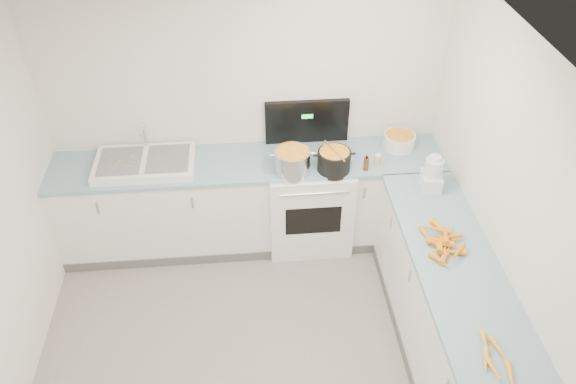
{
  "coord_description": "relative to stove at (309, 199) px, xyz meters",
  "views": [
    {
      "loc": [
        -0.01,
        -2.35,
        3.85
      ],
      "look_at": [
        0.3,
        1.1,
        1.05
      ],
      "focal_mm": 35.0,
      "sensor_mm": 36.0,
      "label": 1
    }
  ],
  "objects": [
    {
      "name": "ceiling",
      "position": [
        -0.55,
        -1.69,
        2.03
      ],
      "size": [
        3.5,
        4.0,
        0.0
      ],
      "primitive_type": null,
      "rotation": [
        3.14,
        0.0,
        0.0
      ],
      "color": "white",
      "rests_on": "ground"
    },
    {
      "name": "wall_back",
      "position": [
        -0.55,
        0.31,
        0.78
      ],
      "size": [
        3.5,
        0.0,
        2.5
      ],
      "primitive_type": null,
      "rotation": [
        1.57,
        0.0,
        0.0
      ],
      "color": "white",
      "rests_on": "ground"
    },
    {
      "name": "wall_right",
      "position": [
        1.2,
        -1.69,
        0.78
      ],
      "size": [
        0.0,
        4.0,
        2.5
      ],
      "primitive_type": null,
      "rotation": [
        1.57,
        0.0,
        -1.57
      ],
      "color": "white",
      "rests_on": "ground"
    },
    {
      "name": "counter_back",
      "position": [
        -0.55,
        0.01,
        -0.0
      ],
      "size": [
        3.5,
        0.62,
        0.94
      ],
      "color": "white",
      "rests_on": "ground"
    },
    {
      "name": "counter_right",
      "position": [
        0.9,
        -1.39,
        -0.0
      ],
      "size": [
        0.62,
        2.2,
        0.94
      ],
      "color": "white",
      "rests_on": "ground"
    },
    {
      "name": "stove",
      "position": [
        0.0,
        0.0,
        0.0
      ],
      "size": [
        0.76,
        0.65,
        1.36
      ],
      "color": "white",
      "rests_on": "ground"
    },
    {
      "name": "sink",
      "position": [
        -1.45,
        0.02,
        0.5
      ],
      "size": [
        0.86,
        0.52,
        0.31
      ],
      "color": "white",
      "rests_on": "counter_back"
    },
    {
      "name": "steel_pot",
      "position": [
        -0.18,
        -0.17,
        0.56
      ],
      "size": [
        0.37,
        0.37,
        0.23
      ],
      "primitive_type": "cylinder",
      "rotation": [
        0.0,
        0.0,
        -0.23
      ],
      "color": "silver",
      "rests_on": "stove"
    },
    {
      "name": "black_pot",
      "position": [
        0.18,
        -0.17,
        0.55
      ],
      "size": [
        0.32,
        0.32,
        0.2
      ],
      "primitive_type": "cylinder",
      "rotation": [
        0.0,
        0.0,
        0.1
      ],
      "color": "black",
      "rests_on": "stove"
    },
    {
      "name": "wooden_spoon",
      "position": [
        0.18,
        -0.17,
        0.66
      ],
      "size": [
        0.13,
        0.32,
        0.01
      ],
      "primitive_type": "cylinder",
      "rotation": [
        1.57,
        0.0,
        0.36
      ],
      "color": "#AD7A47",
      "rests_on": "black_pot"
    },
    {
      "name": "mixing_bowl",
      "position": [
        0.83,
        0.12,
        0.53
      ],
      "size": [
        0.33,
        0.33,
        0.13
      ],
      "primitive_type": "cylinder",
      "rotation": [
        0.0,
        0.0,
        -0.14
      ],
      "color": "white",
      "rests_on": "counter_back"
    },
    {
      "name": "extract_bottle",
      "position": [
        0.46,
        -0.2,
        0.53
      ],
      "size": [
        0.05,
        0.05,
        0.12
      ],
      "primitive_type": "cylinder",
      "color": "#593319",
      "rests_on": "counter_back"
    },
    {
      "name": "spice_jar",
      "position": [
        0.57,
        -0.15,
        0.51
      ],
      "size": [
        0.05,
        0.05,
        0.09
      ],
      "primitive_type": "cylinder",
      "color": "#E5B266",
      "rests_on": "counter_back"
    },
    {
      "name": "food_processor",
      "position": [
        0.94,
        -0.5,
        0.61
      ],
      "size": [
        0.18,
        0.21,
        0.33
      ],
      "color": "white",
      "rests_on": "counter_right"
    },
    {
      "name": "carrot_pile",
      "position": [
        0.83,
        -1.18,
        0.5
      ],
      "size": [
        0.3,
        0.49,
        0.09
      ],
      "color": "orange",
      "rests_on": "counter_right"
    },
    {
      "name": "peeled_carrots",
      "position": [
        0.86,
        -2.17,
        0.49
      ],
      "size": [
        0.19,
        0.43,
        0.04
      ],
      "color": "#FF9E26",
      "rests_on": "counter_right"
    },
    {
      "name": "peelings",
      "position": [
        -1.66,
        -0.0,
        0.54
      ],
      "size": [
        0.24,
        0.26,
        0.01
      ],
      "color": "tan",
      "rests_on": "sink"
    }
  ]
}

